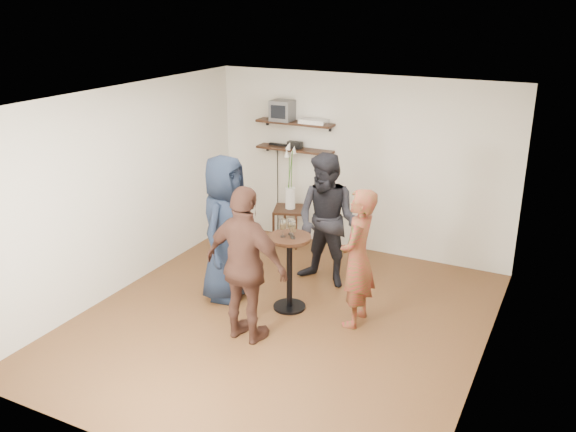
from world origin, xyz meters
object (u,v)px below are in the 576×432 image
at_px(person_navy, 225,228).
at_px(person_dark, 327,221).
at_px(dvd_deck, 314,121).
at_px(crt_monitor, 283,110).
at_px(person_brown, 246,266).
at_px(person_plaid, 358,258).
at_px(side_table, 290,214).
at_px(drinks_table, 289,262).
at_px(radio, 295,145).

bearing_deg(person_navy, person_dark, -51.57).
relative_size(dvd_deck, person_dark, 0.23).
xyz_separation_m(crt_monitor, person_brown, (1.04, -2.89, -1.13)).
xyz_separation_m(person_plaid, person_dark, (-0.73, 0.81, 0.06)).
relative_size(dvd_deck, person_plaid, 0.24).
height_order(dvd_deck, person_plaid, dvd_deck).
bearing_deg(side_table, person_brown, -73.10).
distance_m(side_table, person_brown, 2.87).
bearing_deg(dvd_deck, person_brown, -79.61).
relative_size(person_dark, person_brown, 1.00).
height_order(person_plaid, person_navy, person_navy).
distance_m(person_plaid, person_navy, 1.70).
relative_size(side_table, drinks_table, 0.65).
distance_m(side_table, drinks_table, 2.09).
bearing_deg(side_table, person_dark, -44.73).
bearing_deg(crt_monitor, side_table, -39.28).
relative_size(person_navy, person_brown, 1.05).
distance_m(crt_monitor, drinks_table, 2.74).
relative_size(crt_monitor, side_table, 0.52).
xyz_separation_m(person_plaid, person_brown, (-0.95, -0.87, 0.07)).
bearing_deg(radio, drinks_table, -65.40).
height_order(radio, person_dark, person_dark).
bearing_deg(person_dark, radio, 139.36).
relative_size(crt_monitor, drinks_table, 0.34).
bearing_deg(side_table, drinks_table, -63.73).
distance_m(radio, side_table, 1.05).
bearing_deg(person_brown, person_plaid, -130.59).
xyz_separation_m(crt_monitor, side_table, (0.21, -0.17, -1.54)).
bearing_deg(radio, person_brown, -73.83).
relative_size(person_plaid, person_navy, 0.88).
height_order(drinks_table, person_dark, person_dark).
bearing_deg(person_plaid, crt_monitor, -137.52).
height_order(crt_monitor, person_plaid, crt_monitor).
bearing_deg(dvd_deck, person_navy, -95.75).
height_order(crt_monitor, dvd_deck, crt_monitor).
xyz_separation_m(side_table, person_plaid, (1.77, -1.84, 0.34)).
xyz_separation_m(radio, person_navy, (0.09, -2.12, -0.59)).
bearing_deg(person_brown, radio, -67.05).
distance_m(crt_monitor, person_navy, 2.41).
xyz_separation_m(side_table, drinks_table, (0.92, -1.87, 0.13)).
height_order(crt_monitor, person_dark, crt_monitor).
relative_size(crt_monitor, person_brown, 0.18).
distance_m(dvd_deck, person_navy, 2.34).
height_order(person_plaid, person_dark, person_dark).
xyz_separation_m(side_table, person_brown, (0.82, -2.71, 0.41)).
xyz_separation_m(radio, side_table, (0.01, -0.17, -1.04)).
bearing_deg(side_table, crt_monitor, 140.72).
bearing_deg(person_plaid, dvd_deck, -145.86).
distance_m(dvd_deck, person_brown, 3.11).
xyz_separation_m(crt_monitor, radio, (0.20, 0.00, -0.50)).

